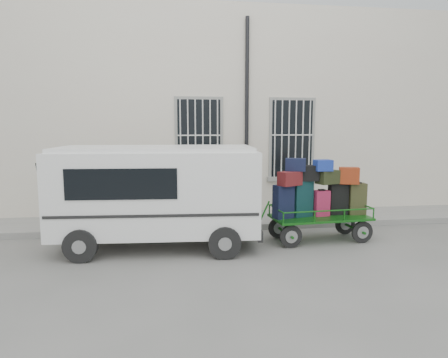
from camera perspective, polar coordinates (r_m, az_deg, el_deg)
ground at (r=8.77m, az=0.73°, el=-9.79°), size 80.00×80.00×0.00m
building at (r=13.83m, az=-2.76°, el=9.15°), size 24.00×5.15×6.00m
sidewalk at (r=10.85m, az=-1.05°, el=-5.98°), size 24.00×1.70×0.15m
luggage_cart at (r=9.32m, az=13.28°, el=-2.71°), size 2.63×1.16×1.90m
van at (r=8.67m, az=-9.62°, el=-1.59°), size 4.46×2.21×2.19m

